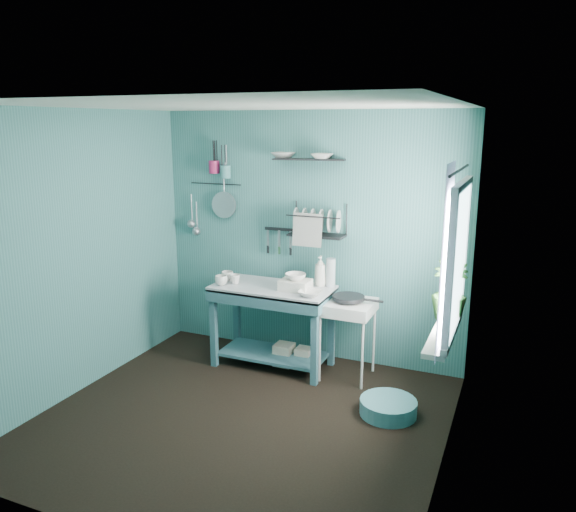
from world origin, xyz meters
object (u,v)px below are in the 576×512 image
at_px(wash_tub, 295,285).
at_px(water_bottle, 331,273).
at_px(colander, 224,205).
at_px(utensil_cup_teal, 225,172).
at_px(storage_tin_large, 284,354).
at_px(soap_bottle, 320,271).
at_px(frying_pan, 348,298).
at_px(dish_rack, 317,220).
at_px(mug_right, 227,276).
at_px(mug_left, 221,280).
at_px(utensil_cup_magenta, 214,167).
at_px(floor_basin, 388,407).
at_px(potted_plant, 449,291).
at_px(storage_tin_small, 304,357).
at_px(hotplate_stand, 347,339).
at_px(mug_mid, 235,279).
at_px(work_counter, 273,326).

bearing_deg(wash_tub, water_bottle, 41.63).
bearing_deg(water_bottle, colander, 172.51).
height_order(utensil_cup_teal, storage_tin_large, utensil_cup_teal).
height_order(soap_bottle, frying_pan, soap_bottle).
relative_size(dish_rack, colander, 1.96).
xyz_separation_m(mug_right, storage_tin_large, (0.60, 0.05, -0.76)).
distance_m(water_bottle, colander, 1.39).
xyz_separation_m(mug_left, storage_tin_large, (0.58, 0.21, -0.76)).
bearing_deg(utensil_cup_magenta, floor_basin, -22.36).
bearing_deg(soap_bottle, wash_tub, -127.69).
bearing_deg(soap_bottle, potted_plant, -22.03).
distance_m(water_bottle, utensil_cup_teal, 1.53).
distance_m(water_bottle, potted_plant, 1.30).
distance_m(storage_tin_small, floor_basin, 1.16).
height_order(mug_right, utensil_cup_magenta, utensil_cup_magenta).
height_order(hotplate_stand, utensil_cup_teal, utensil_cup_teal).
xyz_separation_m(wash_tub, utensil_cup_teal, (-0.94, 0.38, 1.01)).
bearing_deg(dish_rack, floor_basin, -50.57).
distance_m(wash_tub, hotplate_stand, 0.71).
distance_m(dish_rack, utensil_cup_teal, 1.12).
distance_m(mug_mid, mug_right, 0.13).
xyz_separation_m(utensil_cup_teal, storage_tin_small, (0.99, -0.28, -1.78)).
xyz_separation_m(water_bottle, storage_tin_small, (-0.22, -0.14, -0.86)).
relative_size(wash_tub, utensil_cup_teal, 2.15).
height_order(mug_right, dish_rack, dish_rack).
distance_m(work_counter, soap_bottle, 0.73).
bearing_deg(mug_right, frying_pan, 2.32).
distance_m(mug_left, mug_right, 0.16).
bearing_deg(mug_left, mug_right, 97.13).
height_order(mug_right, utensil_cup_teal, utensil_cup_teal).
relative_size(wash_tub, frying_pan, 0.93).
relative_size(utensil_cup_magenta, storage_tin_small, 0.65).
xyz_separation_m(mug_left, potted_plant, (2.18, -0.16, 0.20)).
relative_size(wash_tub, colander, 1.00).
relative_size(colander, storage_tin_small, 1.40).
height_order(mug_mid, floor_basin, mug_mid).
bearing_deg(mug_mid, hotplate_stand, 5.58).
bearing_deg(water_bottle, hotplate_stand, -35.64).
bearing_deg(mug_left, dish_rack, 29.53).
bearing_deg(water_bottle, mug_right, -167.83).
relative_size(hotplate_stand, floor_basin, 1.59).
distance_m(soap_bottle, storage_tin_small, 0.89).
distance_m(mug_right, frying_pan, 1.26).
bearing_deg(mug_right, potted_plant, -8.22).
height_order(utensil_cup_magenta, colander, utensil_cup_magenta).
relative_size(hotplate_stand, storage_tin_small, 3.76).
relative_size(soap_bottle, utensil_cup_magenta, 2.30).
height_order(soap_bottle, potted_plant, potted_plant).
xyz_separation_m(wash_tub, water_bottle, (0.27, 0.24, 0.09)).
xyz_separation_m(work_counter, floor_basin, (1.30, -0.52, -0.35)).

